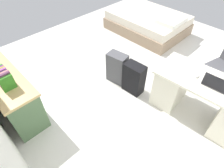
# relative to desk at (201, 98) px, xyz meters

# --- Properties ---
(ground_plane) EXTENTS (6.05, 6.05, 0.00)m
(ground_plane) POSITION_rel_desk_xyz_m (1.21, -0.12, -0.38)
(ground_plane) COLOR silver
(desk) EXTENTS (1.48, 0.76, 0.72)m
(desk) POSITION_rel_desk_xyz_m (0.00, 0.00, 0.00)
(desk) COLOR silver
(desk) RESTS_ON ground_plane
(office_chair) EXTENTS (0.56, 0.56, 0.94)m
(office_chair) POSITION_rel_desk_xyz_m (0.03, -0.86, 0.04)
(office_chair) COLOR black
(office_chair) RESTS_ON ground_plane
(credenza) EXTENTS (1.80, 0.48, 0.73)m
(credenza) POSITION_rel_desk_xyz_m (2.32, 2.02, -0.01)
(credenza) COLOR #4C6B47
(credenza) RESTS_ON ground_plane
(bed) EXTENTS (1.91, 1.42, 0.58)m
(bed) POSITION_rel_desk_xyz_m (2.26, -1.63, -0.13)
(bed) COLOR gray
(bed) RESTS_ON ground_plane
(suitcase_black) EXTENTS (0.37, 0.24, 0.58)m
(suitcase_black) POSITION_rel_desk_xyz_m (1.06, 0.32, -0.09)
(suitcase_black) COLOR black
(suitcase_black) RESTS_ON ground_plane
(suitcase_spare_grey) EXTENTS (0.39, 0.28, 0.60)m
(suitcase_spare_grey) POSITION_rel_desk_xyz_m (1.46, 0.33, -0.08)
(suitcase_spare_grey) COLOR #4C4C51
(suitcase_spare_grey) RESTS_ON ground_plane
(laptop) EXTENTS (0.33, 0.24, 0.21)m
(laptop) POSITION_rel_desk_xyz_m (-0.08, 0.05, 0.39)
(laptop) COLOR #333338
(laptop) RESTS_ON desk
(computer_mouse) EXTENTS (0.07, 0.10, 0.03)m
(computer_mouse) POSITION_rel_desk_xyz_m (0.18, 0.02, 0.36)
(computer_mouse) COLOR white
(computer_mouse) RESTS_ON desk
(book_row) EXTENTS (0.36, 0.17, 0.24)m
(book_row) POSITION_rel_desk_xyz_m (1.92, 2.03, 0.46)
(book_row) COLOR #317B21
(book_row) RESTS_ON credenza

